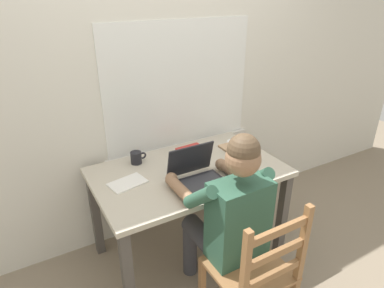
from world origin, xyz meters
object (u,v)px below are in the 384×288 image
(laptop, at_px, (197,174))
(book_stack_main, at_px, (191,150))
(computer_mouse, at_px, (230,171))
(coffee_mug_white, at_px, (233,147))
(coffee_mug_dark, at_px, (136,158))
(desk, at_px, (189,182))
(seated_person, at_px, (227,214))
(wooden_chair, at_px, (255,273))

(laptop, distance_m, book_stack_main, 0.42)
(computer_mouse, distance_m, coffee_mug_white, 0.30)
(laptop, distance_m, coffee_mug_dark, 0.50)
(coffee_mug_white, bearing_deg, laptop, -154.07)
(computer_mouse, relative_size, coffee_mug_dark, 0.85)
(desk, xyz_separation_m, computer_mouse, (0.23, -0.18, 0.12))
(desk, xyz_separation_m, laptop, (-0.03, -0.16, 0.15))
(seated_person, bearing_deg, laptop, 94.70)
(coffee_mug_dark, bearing_deg, book_stack_main, -6.64)
(desk, xyz_separation_m, book_stack_main, (0.15, 0.22, 0.12))
(desk, distance_m, coffee_mug_dark, 0.41)
(desk, relative_size, coffee_mug_white, 10.41)
(desk, bearing_deg, coffee_mug_white, 7.67)
(wooden_chair, xyz_separation_m, coffee_mug_dark, (-0.28, 1.03, 0.33))
(laptop, xyz_separation_m, coffee_mug_dark, (-0.25, 0.43, -0.01))
(book_stack_main, bearing_deg, coffee_mug_dark, 173.36)
(wooden_chair, xyz_separation_m, laptop, (-0.03, 0.60, 0.34))
(wooden_chair, xyz_separation_m, book_stack_main, (0.15, 0.98, 0.31))
(coffee_mug_white, height_order, coffee_mug_dark, coffee_mug_white)
(wooden_chair, distance_m, coffee_mug_white, 0.98)
(desk, height_order, seated_person, seated_person)
(coffee_mug_white, bearing_deg, wooden_chair, -117.23)
(computer_mouse, height_order, coffee_mug_white, coffee_mug_white)
(seated_person, distance_m, book_stack_main, 0.72)
(laptop, bearing_deg, coffee_mug_dark, 119.97)
(coffee_mug_white, bearing_deg, desk, -172.33)
(laptop, bearing_deg, seated_person, -85.30)
(seated_person, relative_size, book_stack_main, 5.98)
(laptop, relative_size, coffee_mug_white, 2.63)
(desk, height_order, coffee_mug_dark, coffee_mug_dark)
(laptop, xyz_separation_m, book_stack_main, (0.18, 0.38, -0.03))
(seated_person, height_order, book_stack_main, seated_person)
(desk, relative_size, book_stack_main, 6.33)
(laptop, height_order, coffee_mug_dark, laptop)
(computer_mouse, distance_m, coffee_mug_dark, 0.68)
(coffee_mug_white, distance_m, coffee_mug_dark, 0.73)
(coffee_mug_white, distance_m, book_stack_main, 0.32)
(computer_mouse, relative_size, book_stack_main, 0.48)
(wooden_chair, xyz_separation_m, coffee_mug_white, (0.42, 0.81, 0.34))
(computer_mouse, xyz_separation_m, coffee_mug_dark, (-0.50, 0.45, 0.03))
(desk, xyz_separation_m, coffee_mug_white, (0.42, 0.06, 0.15))
(desk, xyz_separation_m, coffee_mug_dark, (-0.28, 0.27, 0.14))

